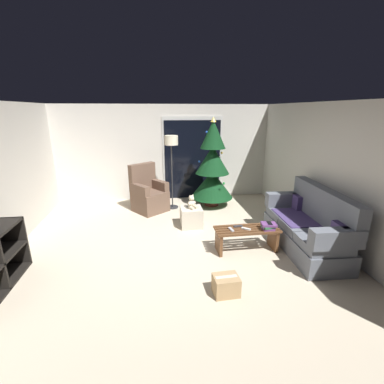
% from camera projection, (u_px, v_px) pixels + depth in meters
% --- Properties ---
extents(ground_plane, '(7.00, 7.00, 0.00)m').
position_uv_depth(ground_plane, '(175.00, 251.00, 4.67)').
color(ground_plane, beige).
extents(wall_back, '(5.72, 0.12, 2.50)m').
position_uv_depth(wall_back, '(165.00, 153.00, 7.20)').
color(wall_back, silver).
rests_on(wall_back, ground).
extents(wall_right, '(0.12, 6.00, 2.50)m').
position_uv_depth(wall_right, '(337.00, 176.00, 4.69)').
color(wall_right, silver).
rests_on(wall_right, ground).
extents(patio_door_frame, '(1.60, 0.02, 2.20)m').
position_uv_depth(patio_door_frame, '(192.00, 158.00, 7.27)').
color(patio_door_frame, silver).
rests_on(patio_door_frame, ground).
extents(patio_door_glass, '(1.50, 0.02, 2.10)m').
position_uv_depth(patio_door_glass, '(193.00, 160.00, 7.27)').
color(patio_door_glass, black).
rests_on(patio_door_glass, ground).
extents(couch, '(0.89, 1.98, 1.08)m').
position_uv_depth(couch, '(308.00, 227.00, 4.68)').
color(couch, slate).
rests_on(couch, ground).
extents(coffee_table, '(1.10, 0.40, 0.41)m').
position_uv_depth(coffee_table, '(247.00, 236.00, 4.63)').
color(coffee_table, brown).
rests_on(coffee_table, ground).
extents(remote_graphite, '(0.16, 0.06, 0.02)m').
position_uv_depth(remote_graphite, '(238.00, 226.00, 4.66)').
color(remote_graphite, '#333338').
rests_on(remote_graphite, coffee_table).
extents(remote_silver, '(0.07, 0.16, 0.02)m').
position_uv_depth(remote_silver, '(231.00, 229.00, 4.53)').
color(remote_silver, '#ADADB2').
rests_on(remote_silver, coffee_table).
extents(remote_white, '(0.15, 0.13, 0.02)m').
position_uv_depth(remote_white, '(246.00, 229.00, 4.56)').
color(remote_white, silver).
rests_on(remote_white, coffee_table).
extents(book_stack, '(0.27, 0.22, 0.11)m').
position_uv_depth(book_stack, '(268.00, 226.00, 4.55)').
color(book_stack, '#6B3D7A').
rests_on(book_stack, coffee_table).
extents(cell_phone, '(0.09, 0.15, 0.01)m').
position_uv_depth(cell_phone, '(269.00, 223.00, 4.53)').
color(cell_phone, black).
rests_on(cell_phone, book_stack).
extents(christmas_tree, '(1.05, 1.05, 2.20)m').
position_uv_depth(christmas_tree, '(212.00, 168.00, 6.67)').
color(christmas_tree, '#4C1E19').
rests_on(christmas_tree, ground).
extents(armchair, '(0.96, 0.96, 1.13)m').
position_uv_depth(armchair, '(149.00, 195.00, 6.47)').
color(armchair, brown).
rests_on(armchair, ground).
extents(floor_lamp, '(0.32, 0.32, 1.78)m').
position_uv_depth(floor_lamp, '(171.00, 147.00, 6.33)').
color(floor_lamp, '#2D2D30').
rests_on(floor_lamp, ground).
extents(ottoman, '(0.44, 0.44, 0.40)m').
position_uv_depth(ottoman, '(191.00, 217.00, 5.63)').
color(ottoman, beige).
rests_on(ottoman, ground).
extents(teddy_bear_cream, '(0.21, 0.22, 0.29)m').
position_uv_depth(teddy_bear_cream, '(192.00, 203.00, 5.53)').
color(teddy_bear_cream, beige).
rests_on(teddy_bear_cream, ottoman).
extents(cardboard_box_taped_mid_floor, '(0.34, 0.28, 0.26)m').
position_uv_depth(cardboard_box_taped_mid_floor, '(226.00, 285.00, 3.56)').
color(cardboard_box_taped_mid_floor, tan).
rests_on(cardboard_box_taped_mid_floor, ground).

